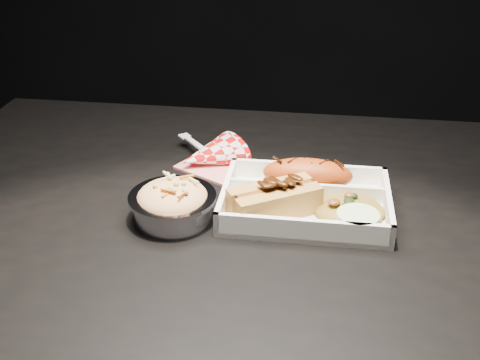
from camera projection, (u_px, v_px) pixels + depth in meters
name	position (u px, v px, depth m)	size (l,w,h in m)	color
dining_table	(261.00, 257.00, 0.96)	(1.20, 0.80, 0.75)	black
food_tray	(305.00, 204.00, 0.91)	(0.25, 0.18, 0.04)	white
fried_pastry	(307.00, 174.00, 0.95)	(0.14, 0.06, 0.05)	#A53D10
hotdog	(274.00, 198.00, 0.88)	(0.14, 0.12, 0.06)	#B9873F
fried_rice_mound	(350.00, 204.00, 0.89)	(0.11, 0.09, 0.03)	olive
cupcake_liner	(357.00, 223.00, 0.84)	(0.06, 0.06, 0.03)	beige
foil_coleslaw_cup	(173.00, 202.00, 0.88)	(0.13, 0.13, 0.07)	silver
napkin_fork	(209.00, 156.00, 1.04)	(0.15, 0.16, 0.10)	red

